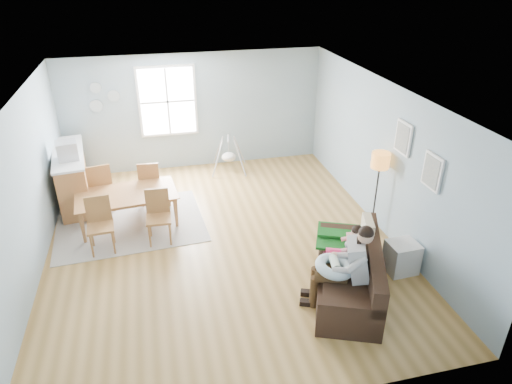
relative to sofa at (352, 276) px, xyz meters
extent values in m
cube|color=olive|center=(-1.69, 1.82, -0.34)|extent=(8.40, 9.40, 0.08)
cube|color=silver|center=(-1.69, 1.82, 2.70)|extent=(8.40, 9.40, 0.60)
cube|color=#839BAC|center=(-1.69, 6.48, 1.05)|extent=(8.40, 0.08, 3.90)
cube|color=#839BAC|center=(2.47, 1.82, 1.05)|extent=(0.08, 9.40, 3.90)
cube|color=white|center=(-2.29, 5.29, 1.35)|extent=(1.32, 0.06, 1.62)
cube|color=white|center=(-2.29, 5.26, 1.35)|extent=(1.20, 0.02, 1.50)
cube|color=white|center=(-2.29, 5.25, 1.35)|extent=(1.20, 0.03, 0.04)
cube|color=white|center=(-2.29, 5.25, 1.35)|extent=(0.04, 0.03, 1.50)
cube|color=white|center=(1.28, 0.32, 1.45)|extent=(0.04, 0.44, 0.54)
cube|color=slate|center=(1.25, 0.32, 1.45)|extent=(0.01, 0.36, 0.46)
cube|color=white|center=(1.28, 1.22, 1.65)|extent=(0.04, 0.44, 0.54)
cube|color=slate|center=(1.25, 1.22, 1.65)|extent=(0.01, 0.36, 0.46)
cylinder|color=#9EB6BE|center=(-3.79, 5.29, 1.75)|extent=(0.24, 0.02, 0.24)
cylinder|color=#9EB6BE|center=(-3.44, 5.29, 1.55)|extent=(0.26, 0.02, 0.26)
cylinder|color=#9EB6BE|center=(-3.84, 5.29, 1.35)|extent=(0.28, 0.02, 0.28)
cube|color=black|center=(-0.06, 0.02, -0.09)|extent=(1.59, 2.25, 0.41)
cube|color=black|center=(0.26, -0.11, 0.33)|extent=(0.95, 1.99, 0.42)
cube|color=black|center=(-0.40, -0.85, 0.20)|extent=(0.90, 0.51, 0.16)
cube|color=black|center=(0.29, 0.89, 0.20)|extent=(0.90, 0.51, 0.16)
cube|color=#145922|center=(0.18, 0.67, 0.24)|extent=(1.19, 1.12, 0.04)
cube|color=#C7B498|center=(0.40, 0.42, 0.45)|extent=(0.26, 0.49, 0.47)
cube|color=#99999B|center=(-0.08, -0.29, 0.52)|extent=(0.49, 0.54, 0.60)
sphere|color=tan|center=(-0.03, -0.31, 0.91)|extent=(0.22, 0.22, 0.22)
sphere|color=black|center=(-0.03, -0.31, 0.96)|extent=(0.21, 0.21, 0.21)
cylinder|color=#342313|center=(-0.46, -0.25, 0.24)|extent=(0.49, 0.32, 0.16)
cylinder|color=#342313|center=(-0.37, -0.05, 0.24)|extent=(0.49, 0.32, 0.16)
cylinder|color=#342313|center=(-0.66, -0.17, -0.04)|extent=(0.13, 0.13, 0.51)
cylinder|color=#342313|center=(-0.58, 0.03, -0.04)|extent=(0.13, 0.13, 0.51)
cube|color=black|center=(-0.73, -0.14, -0.26)|extent=(0.26, 0.18, 0.08)
cube|color=black|center=(-0.65, 0.06, -0.26)|extent=(0.26, 0.18, 0.08)
torus|color=silver|center=(-0.38, -0.17, 0.36)|extent=(0.71, 0.70, 0.23)
cylinder|color=silver|center=(-0.38, -0.17, 0.42)|extent=(0.17, 0.30, 0.12)
sphere|color=tan|center=(-0.33, -0.01, 0.44)|extent=(0.10, 0.10, 0.10)
cube|color=white|center=(0.07, 0.18, 0.40)|extent=(0.32, 0.34, 0.37)
sphere|color=tan|center=(0.09, 0.17, 0.66)|extent=(0.17, 0.17, 0.17)
sphere|color=black|center=(0.09, 0.17, 0.69)|extent=(0.17, 0.17, 0.17)
cylinder|color=#F73C7D|center=(-0.19, 0.21, 0.24)|extent=(0.32, 0.20, 0.09)
cylinder|color=#F73C7D|center=(-0.13, 0.34, 0.24)|extent=(0.32, 0.20, 0.09)
cylinder|color=#F73C7D|center=(-0.32, 0.27, 0.06)|extent=(0.08, 0.08, 0.31)
cylinder|color=#F73C7D|center=(-0.27, 0.40, 0.06)|extent=(0.08, 0.08, 0.31)
cylinder|color=black|center=(1.11, 1.54, -0.28)|extent=(0.28, 0.28, 0.03)
cylinder|color=black|center=(1.11, 1.54, 0.40)|extent=(0.03, 0.03, 1.38)
cylinder|color=orange|center=(1.11, 1.54, 1.14)|extent=(0.32, 0.32, 0.28)
cube|color=silver|center=(1.01, 0.30, -0.03)|extent=(0.49, 0.44, 0.52)
cube|color=black|center=(0.80, 0.29, -0.03)|extent=(0.05, 0.36, 0.42)
cube|color=#A49F96|center=(-3.29, 2.82, -0.29)|extent=(2.85, 2.24, 0.01)
imported|color=brown|center=(-3.29, 2.82, 0.03)|extent=(1.93, 1.20, 0.65)
cube|color=brown|center=(-3.73, 2.03, 0.18)|extent=(0.47, 0.47, 0.04)
cube|color=brown|center=(-3.75, 2.22, 0.44)|extent=(0.42, 0.07, 0.48)
cylinder|color=brown|center=(-3.90, 1.84, -0.06)|extent=(0.04, 0.04, 0.47)
cylinder|color=brown|center=(-3.54, 1.86, -0.06)|extent=(0.04, 0.04, 0.47)
cylinder|color=brown|center=(-3.92, 2.19, -0.06)|extent=(0.04, 0.04, 0.47)
cylinder|color=brown|center=(-3.57, 2.22, -0.06)|extent=(0.04, 0.04, 0.47)
cube|color=brown|center=(-2.75, 2.09, 0.17)|extent=(0.46, 0.46, 0.04)
cube|color=brown|center=(-2.74, 2.29, 0.43)|extent=(0.42, 0.06, 0.48)
cylinder|color=brown|center=(-2.94, 1.92, -0.06)|extent=(0.04, 0.04, 0.47)
cylinder|color=brown|center=(-2.58, 1.90, -0.06)|extent=(0.04, 0.04, 0.47)
cylinder|color=brown|center=(-2.92, 2.27, -0.06)|extent=(0.04, 0.04, 0.47)
cylinder|color=brown|center=(-2.57, 2.26, -0.06)|extent=(0.04, 0.04, 0.47)
cube|color=brown|center=(-3.83, 3.55, 0.21)|extent=(0.56, 0.56, 0.05)
cube|color=brown|center=(-3.79, 3.34, 0.49)|extent=(0.45, 0.13, 0.52)
cylinder|color=brown|center=(-3.68, 3.78, -0.04)|extent=(0.04, 0.04, 0.51)
cylinder|color=brown|center=(-4.06, 3.70, -0.04)|extent=(0.04, 0.04, 0.51)
cylinder|color=brown|center=(-3.60, 3.40, -0.04)|extent=(0.04, 0.04, 0.51)
cylinder|color=brown|center=(-3.98, 3.32, -0.04)|extent=(0.04, 0.04, 0.51)
cube|color=brown|center=(-2.85, 3.61, 0.17)|extent=(0.47, 0.47, 0.04)
cube|color=brown|center=(-2.86, 3.42, 0.43)|extent=(0.42, 0.07, 0.48)
cylinder|color=brown|center=(-2.66, 3.78, -0.06)|extent=(0.04, 0.04, 0.47)
cylinder|color=brown|center=(-3.02, 3.80, -0.06)|extent=(0.04, 0.04, 0.47)
cylinder|color=brown|center=(-2.69, 3.42, -0.06)|extent=(0.04, 0.04, 0.47)
cylinder|color=brown|center=(-3.04, 3.45, -0.06)|extent=(0.04, 0.04, 0.47)
cube|color=brown|center=(-4.39, 4.04, 0.24)|extent=(0.77, 1.98, 1.07)
cube|color=silver|center=(-4.39, 4.04, 0.79)|extent=(0.82, 2.03, 0.04)
cube|color=#B7B6BC|center=(-4.32, 3.67, 0.99)|extent=(0.43, 0.42, 0.35)
cube|color=black|center=(-4.50, 3.64, 0.99)|extent=(0.07, 0.29, 0.25)
cylinder|color=#B7B6BC|center=(-1.00, 4.80, 0.52)|extent=(0.12, 0.46, 0.04)
ellipsoid|color=beige|center=(-1.00, 4.80, 0.06)|extent=(0.33, 0.33, 0.20)
cylinder|color=#B7B6BC|center=(-1.00, 4.80, 0.29)|extent=(0.01, 0.01, 0.37)
cylinder|color=#B7B6BC|center=(-1.30, 4.59, 0.12)|extent=(0.33, 0.26, 0.82)
cylinder|color=#B7B6BC|center=(-0.79, 4.50, 0.12)|extent=(0.24, 0.35, 0.82)
cylinder|color=#B7B6BC|center=(-1.21, 5.11, 0.12)|extent=(0.24, 0.35, 0.82)
cylinder|color=#B7B6BC|center=(-0.70, 5.01, 0.12)|extent=(0.33, 0.26, 0.82)
camera|label=1|loc=(-2.69, -5.03, 4.30)|focal=32.00mm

